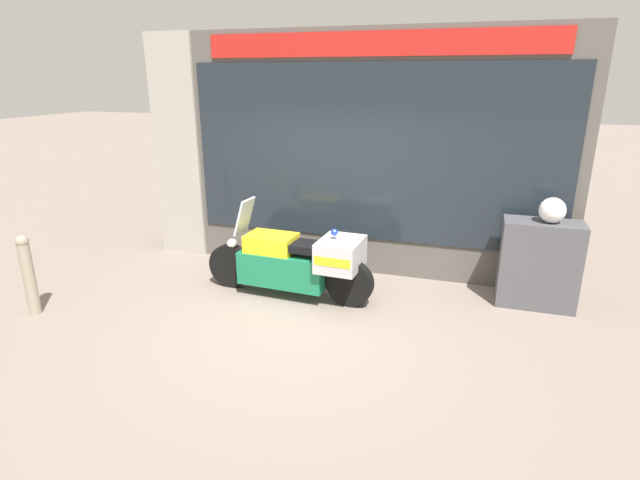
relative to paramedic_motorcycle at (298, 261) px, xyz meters
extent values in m
plane|color=gray|center=(0.34, -0.65, -0.51)|extent=(60.00, 60.00, 0.00)
cube|color=#56514C|center=(0.34, 1.35, 1.23)|extent=(6.39, 0.40, 3.49)
cube|color=#A39E93|center=(-2.45, 1.38, 1.23)|extent=(0.79, 0.55, 3.49)
cube|color=#1E262D|center=(0.70, 1.14, 1.28)|extent=(5.37, 0.02, 2.49)
cube|color=red|center=(0.70, 1.13, 2.75)|extent=(4.83, 0.03, 0.32)
cube|color=slate|center=(0.66, 1.36, -0.24)|extent=(5.15, 0.30, 0.55)
cube|color=silver|center=(0.66, 1.50, 0.73)|extent=(5.15, 0.02, 1.42)
cube|color=beige|center=(0.66, 1.36, 1.43)|extent=(5.15, 0.30, 0.02)
cube|color=maroon|center=(-0.96, 1.36, 1.47)|extent=(0.18, 0.04, 0.05)
cube|color=black|center=(0.66, 1.36, 1.47)|extent=(0.18, 0.04, 0.05)
cube|color=navy|center=(2.29, 1.36, 1.47)|extent=(0.18, 0.04, 0.05)
cube|color=red|center=(-0.95, 1.30, 0.17)|extent=(0.19, 0.04, 0.27)
cube|color=yellow|center=(0.66, 1.30, 0.17)|extent=(0.19, 0.03, 0.27)
cube|color=orange|center=(2.28, 1.30, 0.17)|extent=(0.19, 0.04, 0.27)
cylinder|color=black|center=(-1.03, 0.06, -0.20)|extent=(0.63, 0.17, 0.62)
cylinder|color=black|center=(0.73, -0.04, -0.20)|extent=(0.63, 0.17, 0.62)
cube|color=#19754C|center=(-0.19, 0.01, -0.12)|extent=(1.22, 0.56, 0.44)
cube|color=yellow|center=(-0.38, 0.02, 0.20)|extent=(0.68, 0.48, 0.26)
cube|color=black|center=(0.08, 0.00, 0.22)|extent=(0.71, 0.41, 0.10)
cube|color=#B7B7BC|center=(0.60, -0.03, 0.18)|extent=(0.56, 0.69, 0.38)
cube|color=yellow|center=(0.60, -0.03, 0.18)|extent=(0.51, 0.69, 0.11)
cube|color=#B2BCC6|center=(-0.77, 0.04, 0.54)|extent=(0.20, 0.35, 0.49)
sphere|color=white|center=(-0.99, 0.05, 0.13)|extent=(0.14, 0.14, 0.14)
sphere|color=blue|center=(0.51, -0.03, 0.46)|extent=(0.09, 0.09, 0.09)
cube|color=#4C4C51|center=(3.02, 0.70, 0.05)|extent=(0.96, 0.47, 1.13)
sphere|color=white|center=(3.09, 0.68, 0.78)|extent=(0.32, 0.32, 0.32)
cylinder|color=gray|center=(-2.99, -1.48, -0.05)|extent=(0.14, 0.14, 0.92)
sphere|color=gray|center=(-2.99, -1.48, 0.45)|extent=(0.15, 0.15, 0.15)
camera|label=1|loc=(2.16, -5.81, 2.34)|focal=28.00mm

